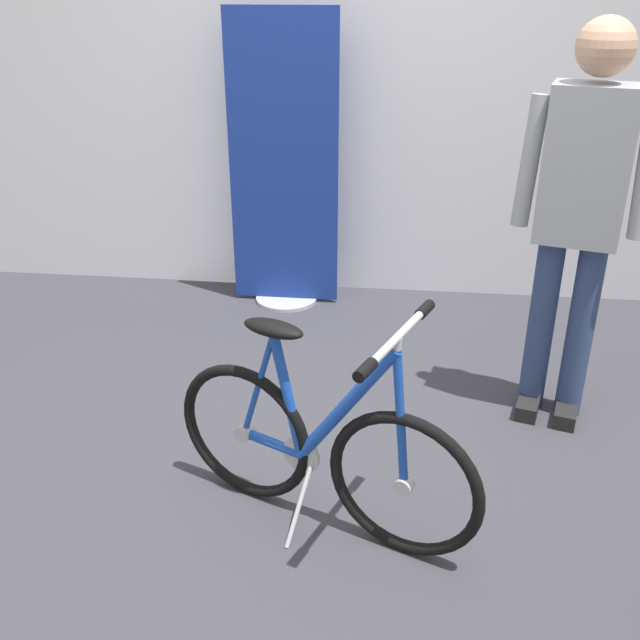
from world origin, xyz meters
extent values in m
plane|color=#38383F|center=(0.00, 0.00, 0.00)|extent=(6.70, 6.70, 0.00)
cube|color=silver|center=(0.00, 1.88, 1.43)|extent=(6.70, 0.10, 2.86)
cylinder|color=#B7B7BC|center=(-0.32, 1.60, 0.01)|extent=(0.36, 0.36, 0.02)
cube|color=navy|center=(-0.32, 1.60, 0.81)|extent=(0.60, 0.02, 1.59)
torus|color=black|center=(0.38, -0.39, 0.27)|extent=(0.51, 0.24, 0.54)
cylinder|color=#B7B7BC|center=(0.38, -0.39, 0.27)|extent=(0.07, 0.07, 0.06)
torus|color=black|center=(-0.19, -0.15, 0.27)|extent=(0.51, 0.24, 0.54)
cylinder|color=#B7B7BC|center=(-0.19, -0.15, 0.27)|extent=(0.07, 0.07, 0.06)
cylinder|color=#1947B2|center=(-0.08, -0.20, 0.26)|extent=(0.23, 0.12, 0.05)
cylinder|color=#1947B2|center=(0.18, -0.30, 0.50)|extent=(0.36, 0.18, 0.52)
cylinder|color=#1947B2|center=(-0.02, -0.22, 0.48)|extent=(0.14, 0.08, 0.45)
cylinder|color=#1947B2|center=(-0.08, -0.20, 0.26)|extent=(0.23, 0.11, 0.04)
cylinder|color=#1947B2|center=(0.36, -0.38, 0.51)|extent=(0.08, 0.06, 0.49)
cylinder|color=#1947B2|center=(-0.13, -0.18, 0.48)|extent=(0.15, 0.08, 0.44)
ellipsoid|color=black|center=(-0.07, -0.20, 0.72)|extent=(0.24, 0.17, 0.05)
cylinder|color=#B7B7BC|center=(0.33, -0.37, 0.77)|extent=(0.03, 0.03, 0.04)
cylinder|color=#B7B7BC|center=(0.33, -0.37, 0.79)|extent=(0.19, 0.42, 0.03)
cylinder|color=black|center=(0.25, -0.57, 0.79)|extent=(0.07, 0.10, 0.04)
cylinder|color=black|center=(0.42, -0.16, 0.79)|extent=(0.07, 0.10, 0.04)
cylinder|color=#B7B7BC|center=(0.02, -0.24, 0.25)|extent=(0.14, 0.07, 0.14)
cylinder|color=#B7B7BC|center=(0.03, -0.34, 0.12)|extent=(0.09, 0.18, 0.25)
cylinder|color=navy|center=(0.95, 0.59, 0.39)|extent=(0.11, 0.11, 0.79)
cube|color=black|center=(0.93, 0.54, 0.04)|extent=(0.15, 0.26, 0.07)
cylinder|color=navy|center=(1.10, 0.55, 0.39)|extent=(0.11, 0.11, 0.79)
cube|color=black|center=(1.09, 0.50, 0.04)|extent=(0.15, 0.26, 0.07)
cube|color=#999EA8|center=(1.02, 0.57, 1.09)|extent=(0.36, 0.28, 0.61)
cylinder|color=#999EA8|center=(0.82, 0.61, 1.09)|extent=(0.13, 0.12, 0.51)
sphere|color=tan|center=(1.02, 0.57, 1.52)|extent=(0.21, 0.21, 0.21)
camera|label=1|loc=(0.32, -2.27, 1.76)|focal=40.69mm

